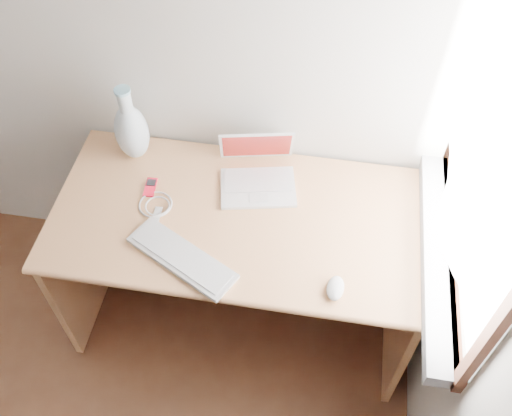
% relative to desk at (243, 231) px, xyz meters
% --- Properties ---
extents(window, '(0.11, 0.99, 1.10)m').
position_rel_desk_xyz_m(window, '(0.76, -0.16, 0.74)').
color(window, white).
rests_on(window, right_wall).
extents(desk, '(1.42, 0.71, 0.75)m').
position_rel_desk_xyz_m(desk, '(0.00, 0.00, 0.00)').
color(desk, tan).
rests_on(desk, floor).
extents(laptop, '(0.33, 0.30, 0.20)m').
position_rel_desk_xyz_m(laptop, '(0.06, 0.10, 0.26)').
color(laptop, white).
rests_on(laptop, desk).
extents(external_keyboard, '(0.44, 0.31, 0.02)m').
position_rel_desk_xyz_m(external_keyboard, '(-0.16, -0.31, 0.23)').
color(external_keyboard, silver).
rests_on(external_keyboard, desk).
extents(mouse, '(0.07, 0.10, 0.03)m').
position_rel_desk_xyz_m(mouse, '(0.39, -0.35, 0.23)').
color(mouse, white).
rests_on(mouse, desk).
extents(ipod, '(0.05, 0.10, 0.01)m').
position_rel_desk_xyz_m(ipod, '(-0.37, -0.01, 0.22)').
color(ipod, '#B20C20').
rests_on(ipod, desk).
extents(cable_coil, '(0.14, 0.14, 0.01)m').
position_rel_desk_xyz_m(cable_coil, '(-0.32, -0.09, 0.22)').
color(cable_coil, silver).
rests_on(cable_coil, desk).
extents(remote, '(0.03, 0.08, 0.01)m').
position_rel_desk_xyz_m(remote, '(-0.30, -0.13, 0.22)').
color(remote, silver).
rests_on(remote, desk).
extents(vase, '(0.13, 0.13, 0.35)m').
position_rel_desk_xyz_m(vase, '(-0.47, 0.16, 0.36)').
color(vase, silver).
rests_on(vase, desk).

